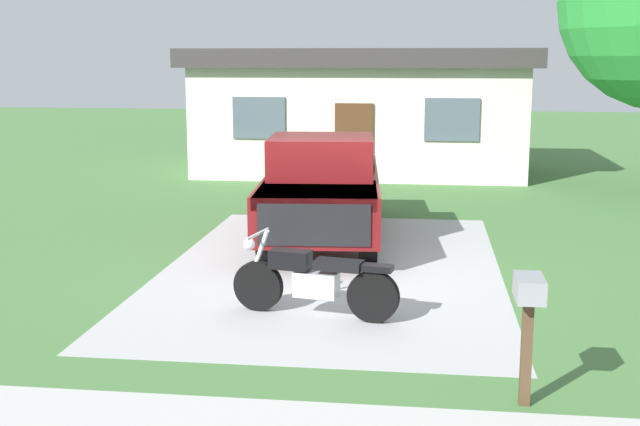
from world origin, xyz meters
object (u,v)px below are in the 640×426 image
(neighbor_house, at_px, (362,109))
(motorcycle, at_px, (313,280))
(pickup_truck, at_px, (323,186))
(mailbox, at_px, (529,306))

(neighbor_house, bearing_deg, motorcycle, -88.08)
(pickup_truck, height_order, mailbox, pickup_truck)
(mailbox, height_order, neighbor_house, neighbor_house)
(pickup_truck, distance_m, mailbox, 7.74)
(motorcycle, bearing_deg, mailbox, -46.22)
(motorcycle, xyz_separation_m, pickup_truck, (-0.46, 4.73, 0.48))
(mailbox, xyz_separation_m, neighbor_house, (-2.83, 16.38, 0.81))
(pickup_truck, bearing_deg, mailbox, -68.56)
(neighbor_house, bearing_deg, mailbox, -80.20)
(mailbox, bearing_deg, motorcycle, 133.78)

